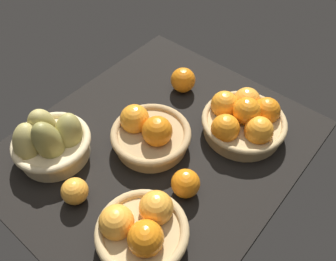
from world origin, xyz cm
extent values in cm
cube|color=black|center=(0.00, 0.00, 1.50)|extent=(84.00, 72.00, 3.00)
cylinder|color=tan|center=(-23.31, -15.79, 5.18)|extent=(19.25, 19.25, 4.36)
torus|color=tan|center=(-23.31, -15.79, 7.36)|extent=(21.45, 21.45, 2.19)
sphere|color=orange|center=(-24.70, -18.29, 9.51)|extent=(8.11, 8.11, 8.11)
sphere|color=#F49E33|center=(-17.66, -15.14, 9.27)|extent=(8.11, 8.11, 8.11)
sphere|color=#F49E33|center=(-25.89, -10.50, 8.79)|extent=(8.11, 8.11, 8.11)
cylinder|color=#D3BC8C|center=(-20.63, 19.94, 5.79)|extent=(19.20, 19.20, 5.58)
torus|color=#D3BC8C|center=(-20.63, 19.94, 8.58)|extent=(21.32, 21.32, 2.12)
ellipsoid|color=olive|center=(-22.10, 17.98, 10.98)|extent=(11.07, 12.05, 14.92)
ellipsoid|color=tan|center=(-19.34, 24.63, 10.53)|extent=(11.62, 12.34, 13.97)
ellipsoid|color=#9E934C|center=(-16.32, 17.38, 9.92)|extent=(13.17, 11.25, 13.72)
ellipsoid|color=tan|center=(-25.73, 22.76, 9.89)|extent=(13.67, 12.60, 14.06)
cylinder|color=tan|center=(-0.74, 1.72, 5.35)|extent=(20.44, 20.44, 4.71)
torus|color=tan|center=(-0.74, 1.72, 7.71)|extent=(22.61, 22.61, 2.17)
sphere|color=orange|center=(-0.75, -0.71, 10.45)|extent=(8.39, 8.39, 8.39)
sphere|color=orange|center=(-0.93, 7.53, 9.72)|extent=(8.39, 8.39, 8.39)
cylinder|color=tan|center=(20.08, -15.63, 5.32)|extent=(22.73, 22.73, 4.63)
torus|color=tan|center=(20.08, -15.63, 7.63)|extent=(24.52, 24.52, 1.79)
sphere|color=orange|center=(13.02, -13.64, 9.08)|extent=(8.04, 8.04, 8.04)
sphere|color=orange|center=(18.12, -21.20, 9.17)|extent=(8.04, 8.04, 8.04)
sphere|color=orange|center=(20.21, -8.44, 9.57)|extent=(8.04, 8.04, 8.04)
sphere|color=orange|center=(26.22, -19.00, 9.08)|extent=(8.04, 8.04, 8.04)
sphere|color=orange|center=(20.85, -15.37, 10.81)|extent=(8.04, 8.04, 8.04)
sphere|color=#F49E33|center=(26.49, -12.30, 8.85)|extent=(8.04, 8.04, 8.04)
sphere|color=orange|center=(-6.84, -15.35, 6.72)|extent=(7.43, 7.43, 7.43)
sphere|color=#F49E33|center=(-26.05, 4.40, 6.41)|extent=(6.83, 6.83, 6.83)
sphere|color=orange|center=(23.31, 9.32, 7.02)|extent=(8.05, 8.05, 8.05)
camera|label=1|loc=(-45.64, -42.12, 80.99)|focal=37.11mm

